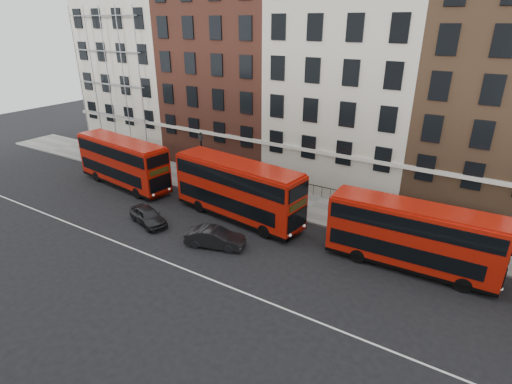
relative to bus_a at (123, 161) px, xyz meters
The scene contains 12 objects.
ground 18.27m from the bus_a, 18.49° to the right, with size 120.00×120.00×0.00m, color black.
pavement 17.98m from the bus_a, 15.48° to the left, with size 80.00×5.00×0.15m, color gray.
kerb 17.48m from the bus_a, ahead, with size 80.00×0.30×0.16m, color gray.
road_centre_line 19.00m from the bus_a, 24.26° to the right, with size 70.00×0.12×0.01m, color white.
building_terrace 22.20m from the bus_a, 35.73° to the left, with size 64.00×11.95×22.00m.
bus_a is the anchor object (origin of this frame).
bus_b 12.99m from the bus_a, ahead, with size 11.40×4.04×4.69m.
bus_c 26.03m from the bus_a, ahead, with size 10.33×2.84×4.30m.
car_rear 9.07m from the bus_a, 30.33° to the right, with size 1.57×3.91×1.33m, color #232426.
car_front 14.92m from the bus_a, 17.55° to the right, with size 1.44×4.14×1.36m, color black.
lamp_post_left 7.66m from the bus_a, 24.71° to the left, with size 0.44×0.44×5.33m.
iron_railings 18.62m from the bus_a, 22.05° to the left, with size 6.60×0.06×1.00m, color black, non-canonical shape.
Camera 1 is at (12.11, -17.69, 14.48)m, focal length 28.00 mm.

